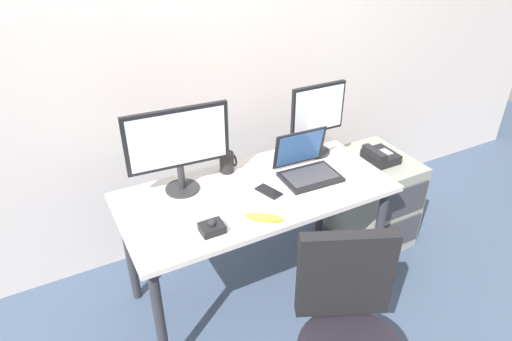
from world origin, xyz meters
TOP-DOWN VIEW (x-y plane):
  - ground_plane at (0.00, 0.00)m, footprint 8.00×8.00m
  - back_wall at (0.00, 0.69)m, footprint 6.00×0.10m
  - desk at (0.00, 0.00)m, footprint 1.43×0.68m
  - file_cabinet at (0.94, 0.10)m, footprint 0.42×0.53m
  - desk_phone at (0.93, 0.08)m, footprint 0.17×0.20m
  - monitor_main at (-0.34, 0.18)m, footprint 0.53×0.18m
  - monitor_side at (0.51, 0.20)m, footprint 0.34×0.18m
  - keyboard at (-0.27, -0.06)m, footprint 0.41×0.15m
  - laptop at (0.32, 0.01)m, footprint 0.32×0.28m
  - trackball_mouse at (-0.34, -0.21)m, footprint 0.11×0.09m
  - coffee_mug at (-0.05, 0.24)m, footprint 0.09×0.08m
  - cell_phone at (0.05, -0.05)m, footprint 0.11×0.16m
  - banana at (-0.09, -0.25)m, footprint 0.18×0.15m

SIDE VIEW (x-z plane):
  - ground_plane at x=0.00m, z-range 0.00..0.00m
  - file_cabinet at x=0.94m, z-range 0.00..0.61m
  - desk at x=0.00m, z-range 0.28..1.00m
  - desk_phone at x=0.93m, z-range 0.59..0.69m
  - cell_phone at x=0.05m, z-range 0.72..0.73m
  - keyboard at x=-0.27m, z-range 0.72..0.75m
  - banana at x=-0.09m, z-range 0.72..0.76m
  - trackball_mouse at x=-0.34m, z-range 0.71..0.78m
  - laptop at x=0.32m, z-range 0.66..0.89m
  - coffee_mug at x=-0.05m, z-range 0.72..0.84m
  - monitor_side at x=0.51m, z-range 0.75..1.18m
  - monitor_main at x=-0.34m, z-range 0.77..1.23m
  - back_wall at x=0.00m, z-range 0.00..2.80m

